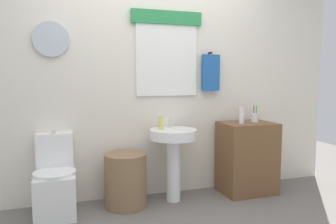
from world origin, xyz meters
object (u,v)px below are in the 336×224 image
object	(u,v)px
toilet	(55,183)
pedestal_sink	(173,148)
toothbrush_cup	(255,117)
wooden_cabinet	(247,157)
soap_bottle	(161,122)
lotion_bottle	(242,115)
laundry_hamper	(126,180)

from	to	relation	value
toilet	pedestal_sink	xyz separation A→B (m)	(1.16, -0.03, 0.27)
pedestal_sink	toothbrush_cup	xyz separation A→B (m)	(0.97, 0.02, 0.28)
wooden_cabinet	toilet	bearing A→B (deg)	179.02
soap_bottle	lotion_bottle	world-z (taller)	lotion_bottle
laundry_hamper	pedestal_sink	xyz separation A→B (m)	(0.50, 0.00, 0.29)
lotion_bottle	toothbrush_cup	world-z (taller)	toothbrush_cup
laundry_hamper	toothbrush_cup	xyz separation A→B (m)	(1.47, 0.02, 0.57)
wooden_cabinet	lotion_bottle	size ratio (longest dim) A/B	4.32
toilet	lotion_bottle	xyz separation A→B (m)	(1.93, -0.07, 0.59)
soap_bottle	toothbrush_cup	distance (m)	1.09
lotion_bottle	toothbrush_cup	xyz separation A→B (m)	(0.20, 0.06, -0.04)
toilet	pedestal_sink	distance (m)	1.19
pedestal_sink	toothbrush_cup	distance (m)	1.01
toilet	laundry_hamper	xyz separation A→B (m)	(0.66, -0.03, -0.02)
lotion_bottle	toothbrush_cup	bearing A→B (deg)	16.53
pedestal_sink	soap_bottle	world-z (taller)	soap_bottle
pedestal_sink	soap_bottle	size ratio (longest dim) A/B	5.28
toilet	soap_bottle	distance (m)	1.17
toilet	lotion_bottle	world-z (taller)	lotion_bottle
laundry_hamper	pedestal_sink	world-z (taller)	pedestal_sink
toothbrush_cup	soap_bottle	bearing A→B (deg)	178.42
toothbrush_cup	lotion_bottle	bearing A→B (deg)	-163.47
wooden_cabinet	pedestal_sink	bearing A→B (deg)	180.00
pedestal_sink	laundry_hamper	bearing A→B (deg)	180.00
laundry_hamper	toothbrush_cup	bearing A→B (deg)	0.78
wooden_cabinet	laundry_hamper	bearing A→B (deg)	180.00
toilet	pedestal_sink	world-z (taller)	toilet
pedestal_sink	lotion_bottle	size ratio (longest dim) A/B	4.13
laundry_hamper	toothbrush_cup	world-z (taller)	toothbrush_cup
wooden_cabinet	toothbrush_cup	size ratio (longest dim) A/B	4.25
pedestal_sink	soap_bottle	distance (m)	0.30
soap_bottle	lotion_bottle	bearing A→B (deg)	-5.80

